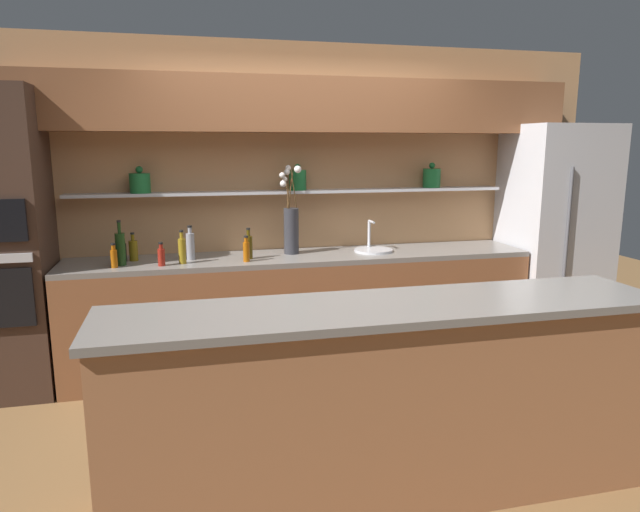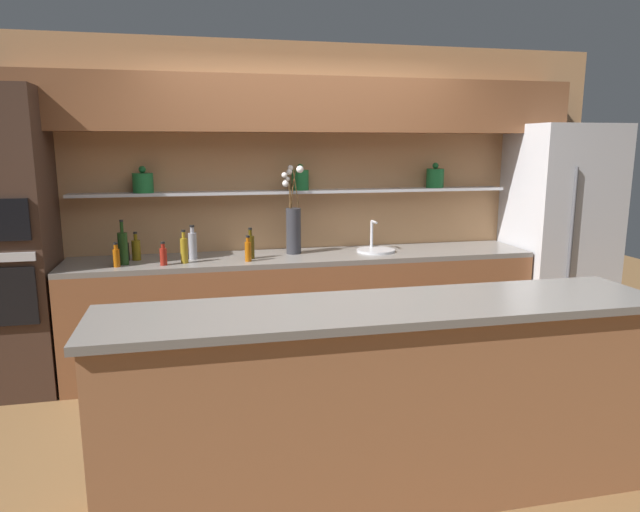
% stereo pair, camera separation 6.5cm
% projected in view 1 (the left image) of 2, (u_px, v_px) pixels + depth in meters
% --- Properties ---
extents(ground_plane, '(12.00, 12.00, 0.00)m').
position_uv_depth(ground_plane, '(352.00, 435.00, 3.56)').
color(ground_plane, brown).
extents(back_wall_unit, '(5.20, 0.44, 2.60)m').
position_uv_depth(back_wall_unit, '(301.00, 174.00, 4.72)').
color(back_wall_unit, tan).
rests_on(back_wall_unit, ground_plane).
extents(back_counter_unit, '(3.69, 0.62, 0.92)m').
position_uv_depth(back_counter_unit, '(303.00, 310.00, 4.64)').
color(back_counter_unit, brown).
rests_on(back_counter_unit, ground_plane).
extents(island_counter, '(2.83, 0.61, 1.02)m').
position_uv_depth(island_counter, '(388.00, 401.00, 2.88)').
color(island_counter, '#99603D').
rests_on(island_counter, ground_plane).
extents(refrigerator, '(0.78, 0.73, 1.95)m').
position_uv_depth(refrigerator, '(553.00, 238.00, 5.03)').
color(refrigerator, '#B7B7BC').
rests_on(refrigerator, ground_plane).
extents(flower_vase, '(0.17, 0.14, 0.71)m').
position_uv_depth(flower_vase, '(291.00, 224.00, 4.56)').
color(flower_vase, '#2D2D33').
rests_on(flower_vase, back_counter_unit).
extents(sink_fixture, '(0.31, 0.31, 0.25)m').
position_uv_depth(sink_fixture, '(373.00, 249.00, 4.70)').
color(sink_fixture, '#B7B7BC').
rests_on(sink_fixture, back_counter_unit).
extents(bottle_spirit_0, '(0.06, 0.06, 0.26)m').
position_uv_depth(bottle_spirit_0, '(190.00, 245.00, 4.35)').
color(bottle_spirit_0, gray).
rests_on(bottle_spirit_0, back_counter_unit).
extents(bottle_oil_1, '(0.07, 0.07, 0.22)m').
position_uv_depth(bottle_oil_1, '(133.00, 250.00, 4.30)').
color(bottle_oil_1, brown).
rests_on(bottle_oil_1, back_counter_unit).
extents(bottle_oil_2, '(0.05, 0.05, 0.25)m').
position_uv_depth(bottle_oil_2, '(182.00, 250.00, 4.20)').
color(bottle_oil_2, olive).
rests_on(bottle_oil_2, back_counter_unit).
extents(bottle_sauce_3, '(0.05, 0.05, 0.19)m').
position_uv_depth(bottle_sauce_3, '(123.00, 251.00, 4.29)').
color(bottle_sauce_3, black).
rests_on(bottle_sauce_3, back_counter_unit).
extents(bottle_sauce_4, '(0.05, 0.05, 0.20)m').
position_uv_depth(bottle_sauce_4, '(246.00, 251.00, 4.28)').
color(bottle_sauce_4, '#9E4C0A').
rests_on(bottle_sauce_4, back_counter_unit).
extents(bottle_sauce_5, '(0.05, 0.05, 0.17)m').
position_uv_depth(bottle_sauce_5, '(161.00, 256.00, 4.13)').
color(bottle_sauce_5, maroon).
rests_on(bottle_sauce_5, back_counter_unit).
extents(bottle_oil_6, '(0.06, 0.06, 0.24)m').
position_uv_depth(bottle_oil_6, '(249.00, 247.00, 4.37)').
color(bottle_oil_6, '#47380A').
rests_on(bottle_oil_6, back_counter_unit).
extents(bottle_sauce_7, '(0.05, 0.05, 0.18)m').
position_uv_depth(bottle_sauce_7, '(114.00, 257.00, 4.06)').
color(bottle_sauce_7, '#9E4C0A').
rests_on(bottle_sauce_7, back_counter_unit).
extents(bottle_wine_8, '(0.07, 0.07, 0.33)m').
position_uv_depth(bottle_wine_8, '(120.00, 248.00, 4.14)').
color(bottle_wine_8, '#193814').
rests_on(bottle_wine_8, back_counter_unit).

